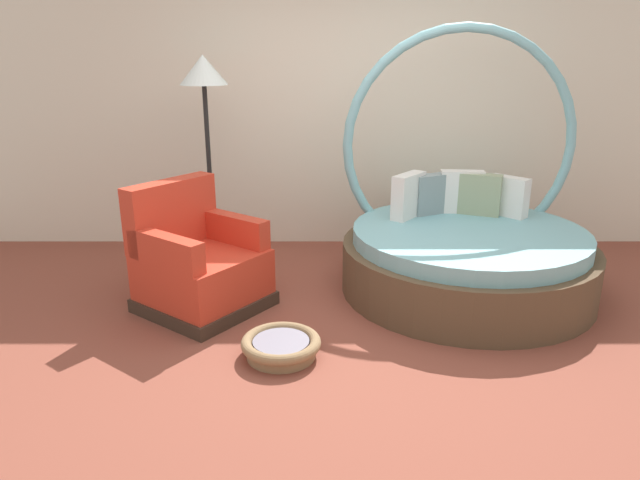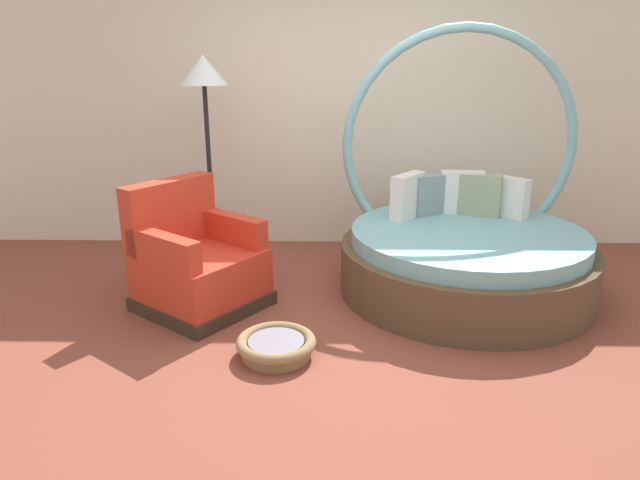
{
  "view_description": "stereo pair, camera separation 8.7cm",
  "coord_description": "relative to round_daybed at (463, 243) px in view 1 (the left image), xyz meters",
  "views": [
    {
      "loc": [
        -0.2,
        -3.55,
        1.86
      ],
      "look_at": [
        -0.18,
        0.4,
        0.55
      ],
      "focal_mm": 32.35,
      "sensor_mm": 36.0,
      "label": 1
    },
    {
      "loc": [
        -0.11,
        -3.55,
        1.86
      ],
      "look_at": [
        -0.18,
        0.4,
        0.55
      ],
      "focal_mm": 32.35,
      "sensor_mm": 36.0,
      "label": 2
    }
  ],
  "objects": [
    {
      "name": "back_wall",
      "position": [
        -0.97,
        1.22,
        0.96
      ],
      "size": [
        8.0,
        0.12,
        2.67
      ],
      "primitive_type": "cube",
      "color": "silver",
      "rests_on": "ground_plane"
    },
    {
      "name": "red_armchair",
      "position": [
        -2.09,
        -0.39,
        -0.05
      ],
      "size": [
        1.12,
        1.12,
        0.94
      ],
      "color": "#38281E",
      "rests_on": "ground_plane"
    },
    {
      "name": "pet_basket",
      "position": [
        -1.42,
        -1.15,
        -0.3
      ],
      "size": [
        0.51,
        0.51,
        0.13
      ],
      "color": "#8E704C",
      "rests_on": "ground_plane"
    },
    {
      "name": "floor_lamp",
      "position": [
        -2.14,
        0.54,
        1.16
      ],
      "size": [
        0.4,
        0.4,
        1.82
      ],
      "color": "black",
      "rests_on": "ground_plane"
    },
    {
      "name": "ground_plane",
      "position": [
        -0.97,
        -0.85,
        -0.39
      ],
      "size": [
        8.0,
        8.0,
        0.02
      ],
      "primitive_type": "cube",
      "color": "brown"
    },
    {
      "name": "round_daybed",
      "position": [
        0.0,
        0.0,
        0.0
      ],
      "size": [
        1.99,
        1.99,
        2.07
      ],
      "color": "brown",
      "rests_on": "ground_plane"
    }
  ]
}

